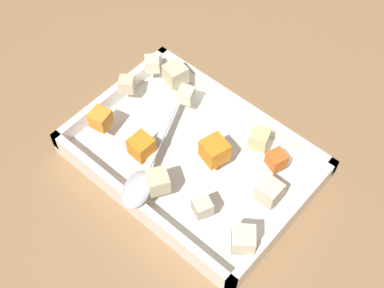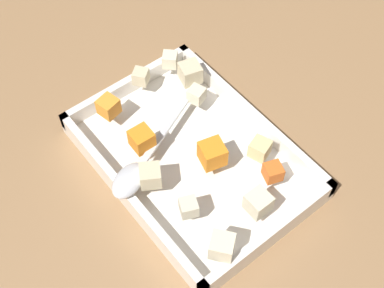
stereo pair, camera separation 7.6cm
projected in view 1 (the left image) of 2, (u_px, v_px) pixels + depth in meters
ground_plane at (193, 175)px, 0.79m from camera, size 4.00×4.00×0.00m
baking_dish at (192, 159)px, 0.79m from camera, size 0.35×0.25×0.04m
carrot_chunk_far_right at (215, 150)px, 0.74m from camera, size 0.04×0.04×0.03m
carrot_chunk_corner_se at (141, 147)px, 0.75m from camera, size 0.03×0.03×0.03m
carrot_chunk_near_left at (276, 160)px, 0.74m from camera, size 0.03×0.03×0.02m
carrot_chunk_heap_top at (101, 119)px, 0.78m from camera, size 0.03×0.03×0.03m
potato_chunk_mid_right at (127, 84)px, 0.82m from camera, size 0.03×0.03×0.02m
potato_chunk_under_handle at (186, 95)px, 0.81m from camera, size 0.03×0.03×0.02m
potato_chunk_near_spoon at (259, 139)px, 0.76m from camera, size 0.03×0.03×0.03m
potato_chunk_back_center at (158, 181)px, 0.72m from camera, size 0.04×0.04×0.03m
potato_chunk_front_center at (243, 239)px, 0.67m from camera, size 0.04×0.04×0.03m
potato_chunk_near_right at (152, 64)px, 0.85m from camera, size 0.03×0.03×0.02m
potato_chunk_mid_left at (269, 192)px, 0.71m from camera, size 0.03×0.03×0.03m
potato_chunk_rim_edge at (175, 74)px, 0.83m from camera, size 0.04×0.04×0.03m
parsnip_chunk_corner_nw at (202, 207)px, 0.70m from camera, size 0.03×0.03×0.02m
serving_spoon at (140, 182)px, 0.72m from camera, size 0.11×0.20×0.02m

